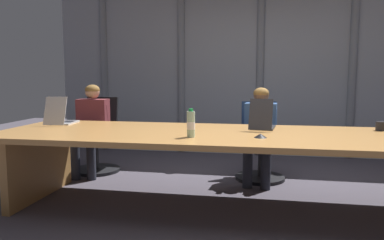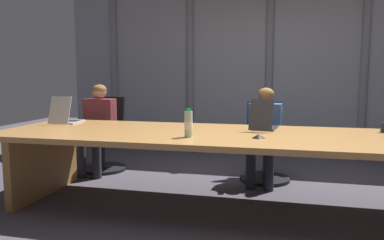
{
  "view_description": "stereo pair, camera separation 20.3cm",
  "coord_description": "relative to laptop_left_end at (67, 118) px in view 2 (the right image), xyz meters",
  "views": [
    {
      "loc": [
        -0.0,
        -3.43,
        1.26
      ],
      "look_at": [
        -0.65,
        0.12,
        0.83
      ],
      "focal_mm": 34.92,
      "sensor_mm": 36.0,
      "label": 1
    },
    {
      "loc": [
        0.2,
        -3.39,
        1.26
      ],
      "look_at": [
        -0.65,
        0.12,
        0.83
      ],
      "focal_mm": 34.92,
      "sensor_mm": 36.0,
      "label": 2
    }
  ],
  "objects": [
    {
      "name": "ground_plane",
      "position": [
        2.14,
        -0.3,
        -0.79
      ],
      "size": [
        13.3,
        13.3,
        0.0
      ],
      "primitive_type": "plane",
      "color": "#47424C"
    },
    {
      "name": "conference_table",
      "position": [
        2.14,
        -0.3,
        -0.18
      ],
      "size": [
        4.97,
        1.32,
        0.73
      ],
      "color": "#B77F42",
      "rests_on": "ground_plane"
    },
    {
      "name": "curtain_backdrop",
      "position": [
        2.14,
        2.28,
        0.67
      ],
      "size": [
        6.65,
        0.17,
        2.92
      ],
      "color": "gray",
      "rests_on": "ground_plane"
    },
    {
      "name": "laptop_left_end",
      "position": [
        0.0,
        0.0,
        0.0
      ],
      "size": [
        0.27,
        0.47,
        0.31
      ],
      "rotation": [
        0.0,
        0.0,
        1.67
      ],
      "color": "#BCBCC1",
      "rests_on": "conference_table"
    },
    {
      "name": "laptop_left_mid",
      "position": [
        2.17,
        0.01,
        0.0
      ],
      "size": [
        0.27,
        0.45,
        0.31
      ],
      "rotation": [
        0.0,
        0.0,
        1.44
      ],
      "color": "#2D2D33",
      "rests_on": "conference_table"
    },
    {
      "name": "office_chair_left_end",
      "position": [
        0.03,
        0.84,
        -0.43
      ],
      "size": [
        0.6,
        0.6,
        0.97
      ],
      "rotation": [
        0.0,
        0.0,
        -1.55
      ],
      "color": "black",
      "rests_on": "ground_plane"
    },
    {
      "name": "office_chair_left_mid",
      "position": [
        2.15,
        0.84,
        -0.44
      ],
      "size": [
        0.6,
        0.6,
        0.94
      ],
      "rotation": [
        0.0,
        0.0,
        -1.45
      ],
      "color": "navy",
      "rests_on": "ground_plane"
    },
    {
      "name": "person_left_end",
      "position": [
        0.02,
        0.68,
        -0.14
      ],
      "size": [
        0.42,
        0.57,
        1.14
      ],
      "rotation": [
        0.0,
        0.0,
        -1.49
      ],
      "color": "brown",
      "rests_on": "ground_plane"
    },
    {
      "name": "person_left_mid",
      "position": [
        2.14,
        0.67,
        -0.16
      ],
      "size": [
        0.41,
        0.57,
        1.12
      ],
      "rotation": [
        0.0,
        0.0,
        -1.66
      ],
      "color": "#335184",
      "rests_on": "ground_plane"
    },
    {
      "name": "water_bottle_primary",
      "position": [
        1.55,
        -0.59,
        0.05
      ],
      "size": [
        0.07,
        0.07,
        0.25
      ],
      "color": "#ADD1B2",
      "rests_on": "conference_table"
    },
    {
      "name": "conference_mic_middle",
      "position": [
        2.15,
        -0.52,
        -0.04
      ],
      "size": [
        0.11,
        0.11,
        0.03
      ],
      "primitive_type": "cone",
      "color": "black",
      "rests_on": "conference_table"
    }
  ]
}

